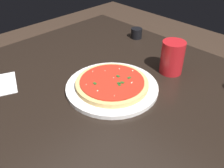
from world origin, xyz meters
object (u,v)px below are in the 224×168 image
(serving_plate, at_px, (112,87))
(pizza, at_px, (112,83))
(cup_tall_drink, at_px, (172,57))
(cup_small_sauce, at_px, (136,33))

(serving_plate, height_order, pizza, pizza)
(pizza, bearing_deg, cup_tall_drink, -107.53)
(serving_plate, xyz_separation_m, cup_tall_drink, (-0.08, -0.24, 0.05))
(pizza, bearing_deg, serving_plate, 47.67)
(cup_small_sauce, bearing_deg, pizza, 120.09)
(cup_tall_drink, height_order, cup_small_sauce, cup_tall_drink)
(pizza, relative_size, cup_small_sauce, 4.72)
(cup_tall_drink, bearing_deg, serving_plate, 72.47)
(serving_plate, relative_size, cup_tall_drink, 2.56)
(pizza, distance_m, cup_tall_drink, 0.25)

